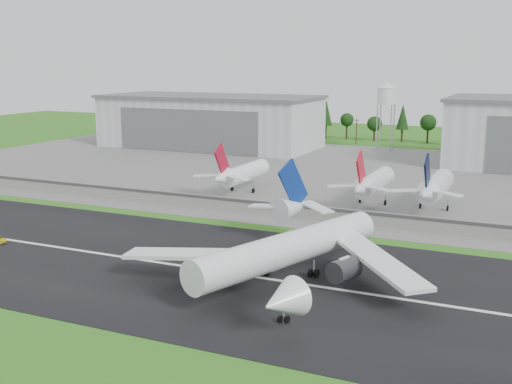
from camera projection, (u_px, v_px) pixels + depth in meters
The scene contains 13 objects.
ground at pixel (163, 284), 111.88m from camera, with size 600.00×600.00×0.00m, color #296B19.
runway at pixel (192, 268), 120.78m from camera, with size 320.00×60.00×0.10m, color black.
runway_centerline at pixel (192, 267), 120.77m from camera, with size 220.00×1.00×0.02m, color white.
apron at pixel (354, 175), 218.85m from camera, with size 320.00×150.00×0.10m, color slate.
blast_fence at pixel (282, 209), 160.53m from camera, with size 240.00×0.61×3.50m.
hangar_west at pixel (210, 121), 289.05m from camera, with size 97.00×44.00×23.20m.
water_tower at pixel (387, 94), 273.90m from camera, with size 8.40×8.40×29.40m.
utility_poles at pixel (403, 147), 290.17m from camera, with size 230.00×3.00×12.00m, color black, non-canonical shape.
treeline at pixel (410, 143), 303.55m from camera, with size 320.00×16.00×22.00m, color black, non-canonical shape.
main_airliner at pixel (288, 257), 111.48m from camera, with size 53.98×57.54×18.17m.
parked_jet_red_a at pixel (240, 173), 187.88m from camera, with size 7.36×31.29×16.37m.
parked_jet_red_b at pixel (372, 183), 171.94m from camera, with size 7.36×31.29×16.53m.
parked_jet_navy at pixel (434, 188), 165.30m from camera, with size 7.36×31.29×16.73m.
Camera 1 is at (58.84, -90.06, 38.31)m, focal length 45.00 mm.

